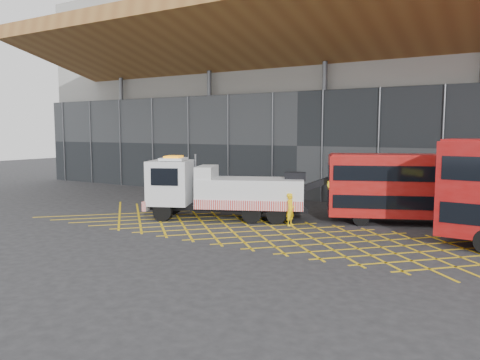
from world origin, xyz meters
The scene contains 6 objects.
ground_plane centered at (0.00, 0.00, 0.00)m, with size 120.00×120.00×0.00m, color #242426.
road_markings centered at (5.60, 0.00, 0.01)m, with size 27.96×7.16×0.01m.
construction_building centered at (1.92, 18.40, 8.98)m, with size 55.00×23.97×18.00m.
recovery_truck centered at (1.43, 1.81, 1.72)m, with size 10.34×5.91×3.72m.
bus_towed centered at (11.43, 6.15, 2.13)m, with size 9.54×5.63×3.85m.
worker centered at (5.76, 2.23, 0.88)m, with size 0.64×0.42×1.77m, color yellow.
Camera 1 is at (16.33, -20.52, 5.12)m, focal length 35.00 mm.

